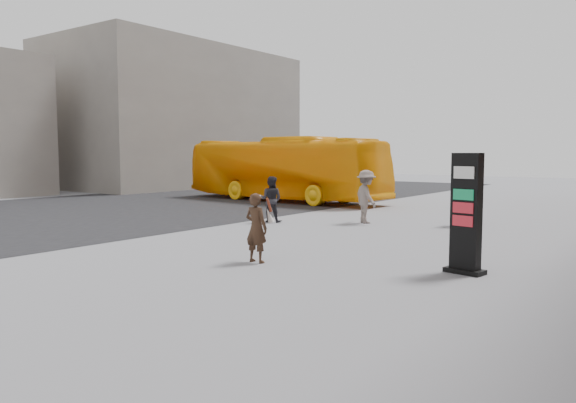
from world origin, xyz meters
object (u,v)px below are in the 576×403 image
Objects in this scene: pedestrian_a at (271,199)px; pedestrian_c at (459,202)px; info_pylon at (466,214)px; bus at (283,169)px; pedestrian_b at (366,197)px; woman at (257,227)px.

pedestrian_c is at bearing -171.62° from pedestrian_a.
pedestrian_a is at bearing 162.47° from info_pylon.
pedestrian_b is at bearing -119.94° from bus.
pedestrian_a is (-4.24, 5.95, 0.01)m from woman.
info_pylon is 4.48m from woman.
pedestrian_c is (1.50, 8.82, 0.01)m from woman.
info_pylon reaches higher than pedestrian_a.
pedestrian_c reaches higher than woman.
bus reaches higher than woman.
woman is at bearing 107.22° from pedestrian_a.
bus is 6.24× the size of pedestrian_b.
pedestrian_c is at bearing -122.48° from pedestrian_b.
woman is at bearing -148.85° from info_pylon.
woman is (-4.15, -1.63, -0.43)m from info_pylon.
pedestrian_a is 1.01× the size of pedestrian_c.
pedestrian_b is at bearing -80.00° from woman.
pedestrian_a reaches higher than woman.
pedestrian_a is (4.99, -7.39, -0.80)m from bus.
pedestrian_b reaches higher than pedestrian_a.
bus is at bearing -55.65° from woman.
pedestrian_b is at bearing 79.86° from pedestrian_c.
info_pylon is 1.57× the size of woman.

